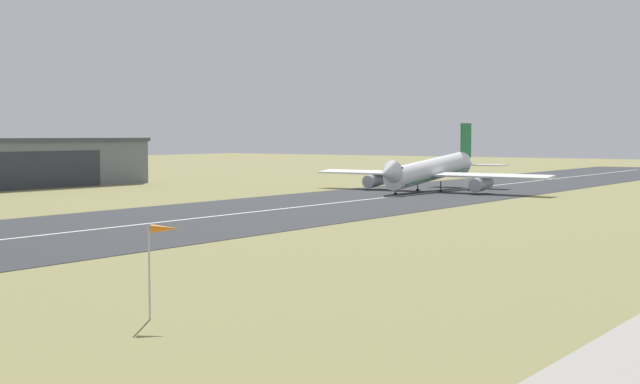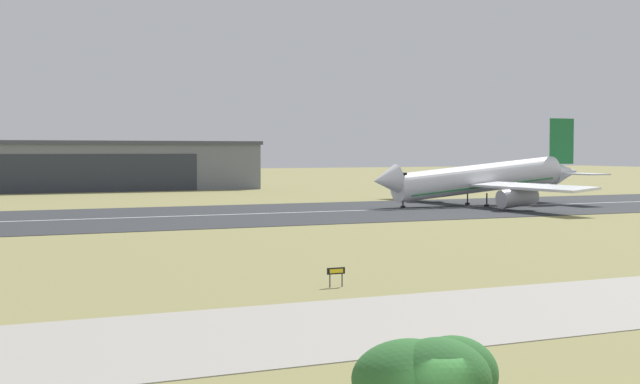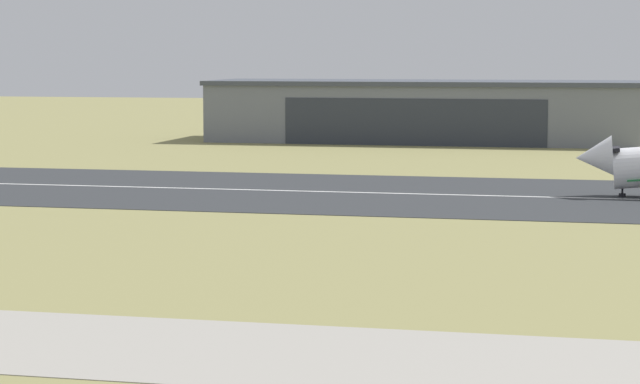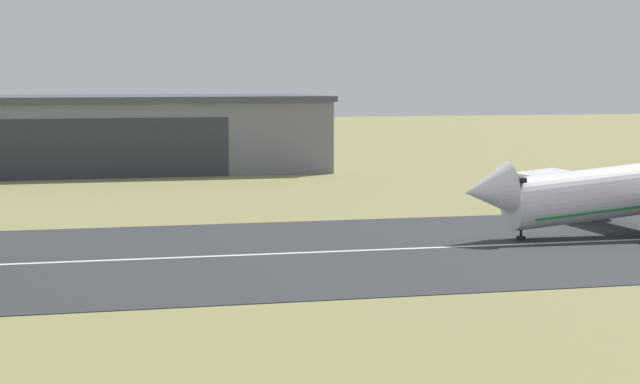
{
  "view_description": "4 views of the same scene",
  "coord_description": "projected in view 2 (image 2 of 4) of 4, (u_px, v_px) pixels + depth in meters",
  "views": [
    {
      "loc": [
        -104.5,
        9.36,
        12.65
      ],
      "look_at": [
        13.04,
        92.45,
        3.48
      ],
      "focal_mm": 50.0,
      "sensor_mm": 36.0,
      "label": 1
    },
    {
      "loc": [
        -16.11,
        -25.03,
        9.76
      ],
      "look_at": [
        33.19,
        82.8,
        4.19
      ],
      "focal_mm": 50.0,
      "sensor_mm": 36.0,
      "label": 2
    },
    {
      "loc": [
        55.85,
        -48.52,
        17.04
      ],
      "look_at": [
        28.15,
        74.84,
        3.13
      ],
      "focal_mm": 70.0,
      "sensor_mm": 36.0,
      "label": 3
    },
    {
      "loc": [
        10.49,
        -0.84,
        15.55
      ],
      "look_at": [
        33.03,
        81.85,
        7.36
      ],
      "focal_mm": 70.0,
      "sensor_mm": 36.0,
      "label": 4
    }
  ],
  "objects": [
    {
      "name": "taxiway_road",
      "position": [
        250.0,
        334.0,
        47.23
      ],
      "size": [
        383.66,
        15.46,
        0.05
      ],
      "primitive_type": "cube",
      "color": "gray",
      "rests_on": "ground_plane"
    },
    {
      "name": "runway_sign",
      "position": [
        336.0,
        273.0,
        63.44
      ],
      "size": [
        1.38,
        0.14,
        1.4
      ],
      "color": "#4C4C51",
      "rests_on": "ground_plane"
    },
    {
      "name": "runway_strip",
      "position": [
        43.0,
        221.0,
        123.08
      ],
      "size": [
        511.55,
        44.56,
        0.06
      ],
      "primitive_type": "cube",
      "color": "#2B2D30",
      "rests_on": "ground_plane"
    },
    {
      "name": "ground_plane",
      "position": [
        121.0,
        264.0,
        76.48
      ],
      "size": [
        751.55,
        751.55,
        0.0
      ],
      "primitive_type": "plane",
      "color": "olive"
    },
    {
      "name": "hangar_building",
      "position": [
        84.0,
        166.0,
        216.93
      ],
      "size": [
        83.96,
        25.25,
        12.03
      ],
      "color": "slate",
      "rests_on": "ground_plane"
    },
    {
      "name": "runway_centreline",
      "position": [
        43.0,
        220.0,
        123.08
      ],
      "size": [
        460.39,
        0.7,
        0.01
      ],
      "primitive_type": "cube",
      "color": "silver",
      "rests_on": "runway_strip"
    },
    {
      "name": "airplane_landing",
      "position": [
        480.0,
        180.0,
        155.91
      ],
      "size": [
        43.16,
        57.41,
        15.58
      ],
      "color": "white",
      "rests_on": "ground_plane"
    },
    {
      "name": "shrub_clump",
      "position": [
        431.0,
        377.0,
        32.59
      ],
      "size": [
        5.52,
        4.5,
        2.95
      ],
      "color": "#2D662D",
      "rests_on": "ground_plane"
    }
  ]
}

